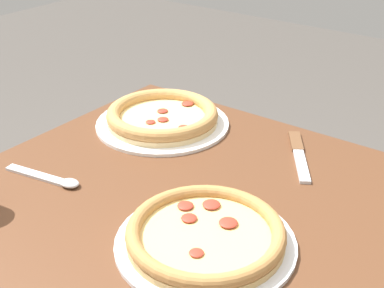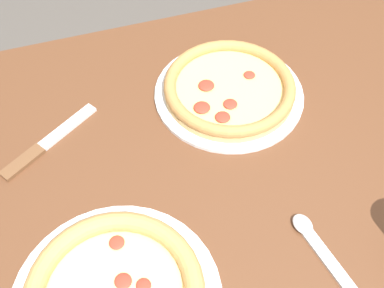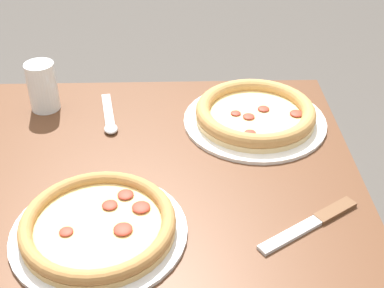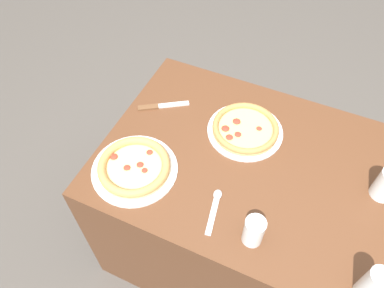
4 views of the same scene
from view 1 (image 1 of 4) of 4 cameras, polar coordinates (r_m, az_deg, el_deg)
name	(u,v)px [view 1 (image 1 of 4)]	position (r m, az deg, el deg)	size (l,w,h in m)	color
pizza_margherita	(206,236)	(0.89, 1.46, -9.73)	(0.30, 0.30, 0.04)	silver
pizza_veggie	(162,117)	(1.28, -3.17, 2.87)	(0.32, 0.32, 0.05)	white
knife	(299,153)	(1.17, 11.30, -0.99)	(0.19, 0.14, 0.01)	brown
spoon	(52,179)	(1.09, -14.68, -3.62)	(0.06, 0.18, 0.01)	silver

